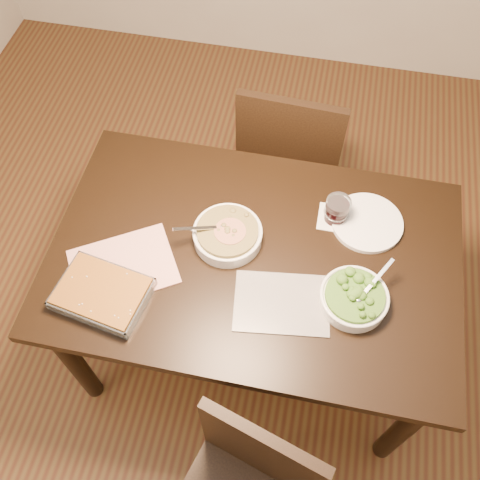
# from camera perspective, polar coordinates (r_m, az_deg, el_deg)

# --- Properties ---
(ground) EXTENTS (4.00, 4.00, 0.00)m
(ground) POSITION_cam_1_polar(r_m,az_deg,el_deg) (2.50, 1.14, -10.39)
(ground) COLOR #492414
(ground) RESTS_ON ground
(table) EXTENTS (1.40, 0.90, 0.75)m
(table) POSITION_cam_1_polar(r_m,az_deg,el_deg) (1.91, 1.47, -3.02)
(table) COLOR black
(table) RESTS_ON ground
(magazine_a) EXTENTS (0.42, 0.39, 0.01)m
(magazine_a) POSITION_cam_1_polar(r_m,az_deg,el_deg) (1.84, -12.37, -2.79)
(magazine_a) COLOR #BC3D35
(magazine_a) RESTS_ON table
(magazine_b) EXTENTS (0.33, 0.26, 0.01)m
(magazine_b) POSITION_cam_1_polar(r_m,az_deg,el_deg) (1.74, 4.46, -6.71)
(magazine_b) COLOR #26252D
(magazine_b) RESTS_ON table
(coaster) EXTENTS (0.12, 0.12, 0.00)m
(coaster) POSITION_cam_1_polar(r_m,az_deg,el_deg) (1.94, 10.08, 2.31)
(coaster) COLOR white
(coaster) RESTS_ON table
(stew_bowl) EXTENTS (0.26, 0.24, 0.09)m
(stew_bowl) POSITION_cam_1_polar(r_m,az_deg,el_deg) (1.83, -1.33, 0.62)
(stew_bowl) COLOR white
(stew_bowl) RESTS_ON table
(broccoli_bowl) EXTENTS (0.22, 0.23, 0.09)m
(broccoli_bowl) POSITION_cam_1_polar(r_m,az_deg,el_deg) (1.75, 12.06, -6.05)
(broccoli_bowl) COLOR white
(broccoli_bowl) RESTS_ON table
(baking_dish) EXTENTS (0.32, 0.26, 0.05)m
(baking_dish) POSITION_cam_1_polar(r_m,az_deg,el_deg) (1.78, -14.48, -5.55)
(baking_dish) COLOR silver
(baking_dish) RESTS_ON table
(wine_tumbler) EXTENTS (0.09, 0.09, 0.10)m
(wine_tumbler) POSITION_cam_1_polar(r_m,az_deg,el_deg) (1.90, 10.32, 3.22)
(wine_tumbler) COLOR black
(wine_tumbler) RESTS_ON coaster
(dinner_plate) EXTENTS (0.25, 0.25, 0.02)m
(dinner_plate) POSITION_cam_1_polar(r_m,az_deg,el_deg) (1.94, 13.39, 1.82)
(dinner_plate) COLOR white
(dinner_plate) RESTS_ON table
(chair_far) EXTENTS (0.46, 0.46, 0.92)m
(chair_far) POSITION_cam_1_polar(r_m,az_deg,el_deg) (2.43, 5.40, 9.26)
(chair_far) COLOR black
(chair_far) RESTS_ON ground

